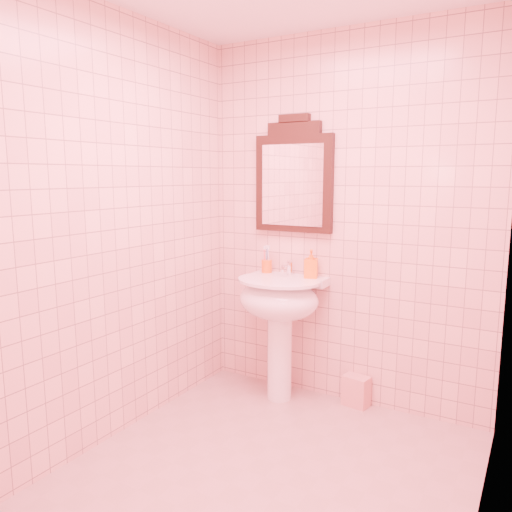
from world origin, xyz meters
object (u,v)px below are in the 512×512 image
Objects in this scene: soap_dispenser at (311,264)px; toothbrush_cup at (267,266)px; pedestal_sink at (279,308)px; mirror at (294,178)px; towel at (356,391)px.

toothbrush_cup is at bearing 160.09° from soap_dispenser.
pedestal_sink is 0.90m from mirror.
pedestal_sink is 1.08× the size of mirror.
pedestal_sink is at bearing -161.70° from towel.
pedestal_sink is 0.77m from towel.
pedestal_sink is 4.97× the size of toothbrush_cup.
towel is at bearing -14.19° from soap_dispenser.
toothbrush_cup is at bearing -165.96° from mirror.
mirror is 4.08× the size of soap_dispenser.
mirror is (0.00, 0.20, 0.88)m from pedestal_sink.
mirror is at bearing 143.20° from soap_dispenser.
soap_dispenser reaches higher than pedestal_sink.
mirror is at bearing 90.00° from pedestal_sink.
soap_dispenser is 0.95× the size of towel.
towel is at bearing 1.13° from toothbrush_cup.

